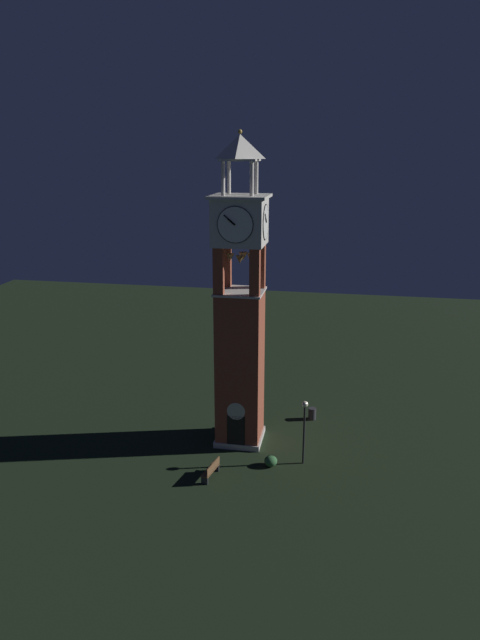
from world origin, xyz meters
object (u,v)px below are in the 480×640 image
at_px(park_bench, 211,470).
at_px(lamp_post, 304,421).
at_px(clock_tower, 240,321).
at_px(trash_bin, 312,414).

bearing_deg(park_bench, lamp_post, 26.61).
height_order(clock_tower, trash_bin, clock_tower).
relative_size(park_bench, trash_bin, 2.07).
bearing_deg(lamp_post, trash_bin, 88.36).
height_order(clock_tower, park_bench, clock_tower).
bearing_deg(clock_tower, park_bench, -99.50).
distance_m(park_bench, lamp_post, 5.93).
height_order(clock_tower, lamp_post, clock_tower).
bearing_deg(lamp_post, park_bench, -153.39).
bearing_deg(park_bench, trash_bin, 58.50).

